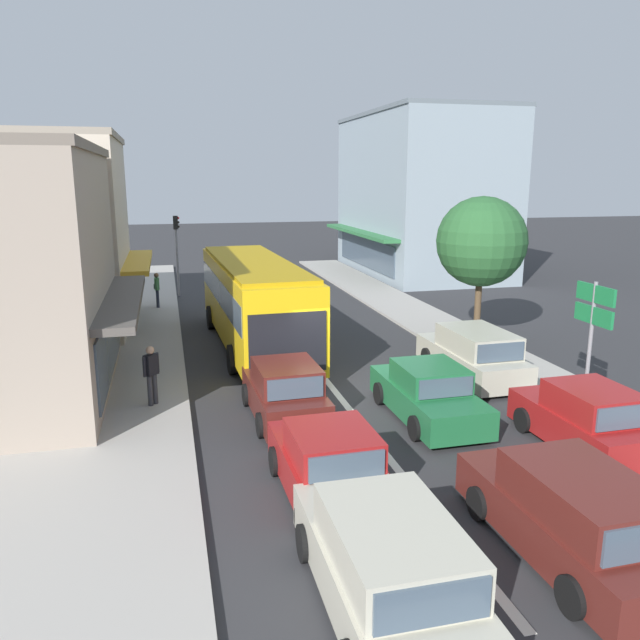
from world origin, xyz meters
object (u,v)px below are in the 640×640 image
(city_bus, at_px, (254,297))
(sedan_adjacent_lane_trail, at_px, (428,394))
(wagon_queue_far_back, at_px, (387,565))
(street_tree_right, at_px, (481,242))
(pedestrian_with_handbag_near, at_px, (157,288))
(traffic_light_downstreet, at_px, (177,242))
(wagon_queue_gap_filler, at_px, (573,516))
(hatchback_behind_bus_mid, at_px, (285,393))
(parked_wagon_kerb_second, at_px, (473,354))
(directional_road_sign, at_px, (593,317))
(parked_hatchback_kerb_front, at_px, (585,420))
(pedestrian_browsing_midblock, at_px, (151,372))
(sedan_adjacent_lane_lead, at_px, (331,468))

(city_bus, xyz_separation_m, sedan_adjacent_lane_trail, (3.39, -7.98, -1.22))
(wagon_queue_far_back, xyz_separation_m, sedan_adjacent_lane_trail, (3.56, 6.73, -0.08))
(sedan_adjacent_lane_trail, bearing_deg, wagon_queue_far_back, -117.89)
(city_bus, distance_m, street_tree_right, 8.46)
(street_tree_right, bearing_deg, city_bus, 168.34)
(street_tree_right, height_order, pedestrian_with_handbag_near, street_tree_right)
(traffic_light_downstreet, bearing_deg, wagon_queue_gap_filler, -77.33)
(sedan_adjacent_lane_trail, xyz_separation_m, traffic_light_downstreet, (-5.85, 19.04, 2.19))
(hatchback_behind_bus_mid, distance_m, parked_wagon_kerb_second, 6.63)
(city_bus, height_order, sedan_adjacent_lane_trail, city_bus)
(hatchback_behind_bus_mid, height_order, wagon_queue_far_back, wagon_queue_far_back)
(parked_wagon_kerb_second, bearing_deg, directional_road_sign, -72.28)
(wagon_queue_far_back, relative_size, pedestrian_with_handbag_near, 2.76)
(city_bus, relative_size, pedestrian_with_handbag_near, 6.71)
(hatchback_behind_bus_mid, relative_size, traffic_light_downstreet, 0.89)
(wagon_queue_far_back, distance_m, street_tree_right, 15.74)
(sedan_adjacent_lane_trail, relative_size, parked_hatchback_kerb_front, 1.13)
(street_tree_right, bearing_deg, pedestrian_with_handbag_near, 141.10)
(parked_wagon_kerb_second, relative_size, traffic_light_downstreet, 1.08)
(sedan_adjacent_lane_trail, xyz_separation_m, pedestrian_browsing_midblock, (-6.95, 2.37, 0.40))
(traffic_light_downstreet, height_order, pedestrian_browsing_midblock, traffic_light_downstreet)
(wagon_queue_far_back, distance_m, directional_road_sign, 9.67)
(city_bus, distance_m, wagon_queue_gap_filler, 14.61)
(city_bus, height_order, parked_hatchback_kerb_front, city_bus)
(wagon_queue_gap_filler, xyz_separation_m, sedan_adjacent_lane_lead, (-3.34, 2.78, -0.08))
(parked_hatchback_kerb_front, relative_size, pedestrian_browsing_midblock, 2.28)
(hatchback_behind_bus_mid, distance_m, traffic_light_downstreet, 18.43)
(hatchback_behind_bus_mid, xyz_separation_m, pedestrian_browsing_midblock, (-3.34, 1.50, 0.36))
(sedan_adjacent_lane_trail, bearing_deg, parked_wagon_kerb_second, 46.03)
(sedan_adjacent_lane_trail, distance_m, street_tree_right, 8.48)
(hatchback_behind_bus_mid, height_order, sedan_adjacent_lane_trail, hatchback_behind_bus_mid)
(pedestrian_with_handbag_near, bearing_deg, parked_hatchback_kerb_front, -62.08)
(pedestrian_browsing_midblock, bearing_deg, wagon_queue_far_back, -69.62)
(parked_hatchback_kerb_front, distance_m, pedestrian_with_handbag_near, 20.65)
(hatchback_behind_bus_mid, distance_m, parked_hatchback_kerb_front, 7.24)
(street_tree_right, xyz_separation_m, pedestrian_browsing_midblock, (-11.62, -3.94, -2.79))
(sedan_adjacent_lane_lead, height_order, directional_road_sign, directional_road_sign)
(parked_hatchback_kerb_front, distance_m, parked_wagon_kerb_second, 5.42)
(parked_wagon_kerb_second, height_order, pedestrian_with_handbag_near, pedestrian_with_handbag_near)
(sedan_adjacent_lane_lead, bearing_deg, traffic_light_downstreet, 95.93)
(hatchback_behind_bus_mid, xyz_separation_m, sedan_adjacent_lane_trail, (3.60, -0.87, -0.05))
(city_bus, bearing_deg, wagon_queue_gap_filler, -77.23)
(wagon_queue_far_back, distance_m, pedestrian_with_handbag_near, 22.64)
(directional_road_sign, bearing_deg, hatchback_behind_bus_mid, 166.25)
(pedestrian_with_handbag_near, relative_size, pedestrian_browsing_midblock, 1.00)
(wagon_queue_gap_filler, height_order, parked_hatchback_kerb_front, wagon_queue_gap_filler)
(city_bus, distance_m, pedestrian_browsing_midblock, 6.69)
(wagon_queue_gap_filler, height_order, parked_wagon_kerb_second, same)
(city_bus, bearing_deg, sedan_adjacent_lane_trail, -66.98)
(traffic_light_downstreet, bearing_deg, directional_road_sign, -63.90)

